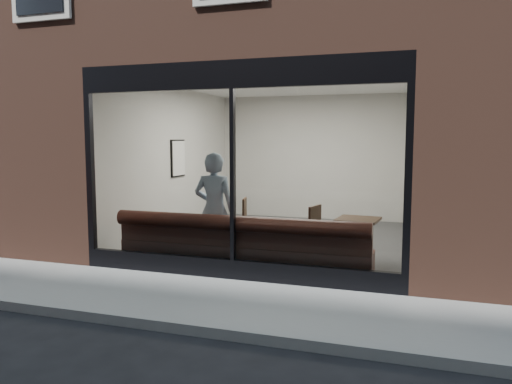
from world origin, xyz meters
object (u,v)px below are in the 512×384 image
(banquette, at_px, (242,258))
(cafe_chair_left, at_px, (235,234))
(cafe_table_right, at_px, (358,220))
(cafe_table_left, at_px, (223,219))
(cafe_chair_right, at_px, (305,245))
(person, at_px, (214,210))

(banquette, xyz_separation_m, cafe_chair_left, (-0.78, 1.74, 0.01))
(cafe_table_right, bearing_deg, cafe_chair_left, 167.02)
(cafe_table_left, relative_size, cafe_chair_right, 1.33)
(banquette, xyz_separation_m, cafe_table_left, (-0.55, 0.55, 0.52))
(banquette, distance_m, cafe_chair_right, 1.39)
(cafe_chair_right, bearing_deg, banquette, 71.96)
(cafe_chair_left, bearing_deg, cafe_table_right, 154.11)
(cafe_table_right, distance_m, cafe_chair_right, 1.03)
(banquette, height_order, person, person)
(cafe_chair_left, xyz_separation_m, cafe_chair_right, (1.51, -0.56, 0.00))
(banquette, xyz_separation_m, person, (-0.57, 0.25, 0.71))
(cafe_table_right, relative_size, cafe_chair_left, 1.58)
(cafe_table_right, relative_size, cafe_chair_right, 1.54)
(cafe_table_left, distance_m, cafe_chair_left, 1.31)
(cafe_table_left, distance_m, cafe_table_right, 2.27)
(cafe_table_left, bearing_deg, cafe_table_right, 16.14)
(cafe_chair_right, bearing_deg, person, 49.12)
(cafe_table_right, height_order, cafe_chair_left, cafe_table_right)
(cafe_chair_right, bearing_deg, cafe_table_left, 39.95)
(person, relative_size, cafe_chair_right, 4.25)
(cafe_table_left, bearing_deg, cafe_chair_right, 26.35)
(banquette, xyz_separation_m, cafe_chair_right, (0.73, 1.18, 0.01))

